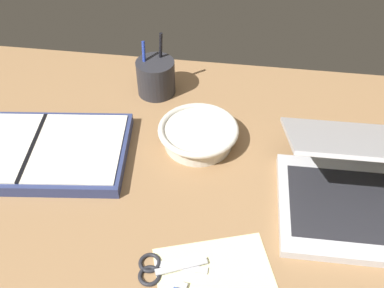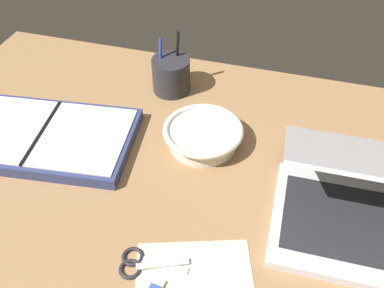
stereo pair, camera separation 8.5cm
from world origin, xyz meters
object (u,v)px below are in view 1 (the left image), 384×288
at_px(pen_cup, 156,77).
at_px(scissors, 157,269).
at_px(laptop, 367,185).
at_px(bowl, 198,134).
at_px(planner, 34,151).

bearing_deg(pen_cup, scissors, -78.33).
distance_m(laptop, bowl, 0.36).
bearing_deg(planner, laptop, -9.63).
distance_m(bowl, scissors, 0.32).
distance_m(laptop, pen_cup, 0.55).
xyz_separation_m(laptop, scissors, (-0.36, -0.20, -0.05)).
bearing_deg(bowl, scissors, -94.84).
bearing_deg(laptop, pen_cup, 146.07).
xyz_separation_m(bowl, scissors, (-0.03, -0.32, -0.02)).
bearing_deg(scissors, planner, 132.47).
relative_size(laptop, scissors, 2.64).
bearing_deg(laptop, bowl, 158.70).
bearing_deg(pen_cup, planner, -128.88).
relative_size(bowl, pen_cup, 1.14).
xyz_separation_m(planner, scissors, (0.32, -0.23, -0.01)).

